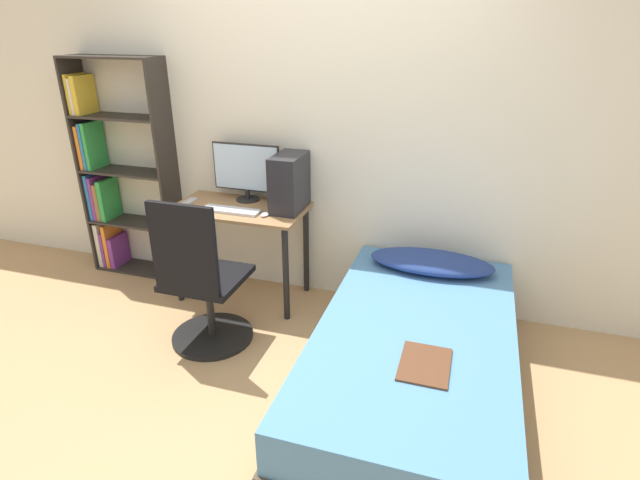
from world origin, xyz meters
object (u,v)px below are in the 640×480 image
keyboard (231,210)px  office_chair (203,291)px  bed (413,360)px  monitor (246,170)px  pc_tower (289,183)px  bookshelf (114,179)px

keyboard → office_chair: bearing=-84.3°
office_chair → keyboard: size_ratio=2.43×
bed → office_chair: bearing=177.4°
monitor → pc_tower: size_ratio=1.33×
bookshelf → keyboard: size_ratio=4.11×
office_chair → pc_tower: pc_tower is taller
bookshelf → bed: size_ratio=0.88×
monitor → keyboard: 0.35m
office_chair → keyboard: office_chair is taller
keyboard → pc_tower: bearing=25.0°
bed → pc_tower: pc_tower is taller
bookshelf → pc_tower: size_ratio=4.38×
office_chair → monitor: bearing=93.6°
monitor → keyboard: (-0.00, -0.27, -0.22)m
bookshelf → office_chair: 1.52m
keyboard → pc_tower: pc_tower is taller
office_chair → keyboard: bearing=95.7°
bookshelf → keyboard: 1.20m
office_chair → pc_tower: size_ratio=2.60×
office_chair → pc_tower: 0.96m
bed → pc_tower: (-1.03, 0.80, 0.72)m
bed → keyboard: size_ratio=4.67×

